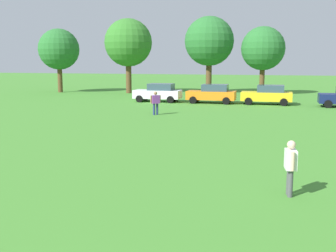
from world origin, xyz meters
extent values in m
plane|color=#42842D|center=(0.00, 30.00, 0.00)|extent=(160.00, 160.00, 0.00)
cylinder|color=#4C4C51|center=(7.16, 11.08, 0.39)|extent=(0.15, 0.15, 0.78)
cylinder|color=#4C4C51|center=(7.19, 10.85, 0.39)|extent=(0.15, 0.15, 0.78)
cube|color=white|center=(7.17, 10.96, 1.06)|extent=(0.36, 0.55, 0.55)
cylinder|color=beige|center=(7.13, 11.28, 1.07)|extent=(0.11, 0.11, 0.52)
cylinder|color=beige|center=(7.21, 10.64, 1.07)|extent=(0.11, 0.11, 0.52)
sphere|color=beige|center=(7.17, 10.96, 1.47)|extent=(0.24, 0.24, 0.24)
cylinder|color=navy|center=(-1.66, 26.86, 0.40)|extent=(0.15, 0.15, 0.80)
cylinder|color=navy|center=(-1.48, 27.01, 0.40)|extent=(0.15, 0.15, 0.80)
cube|color=purple|center=(-1.57, 26.93, 1.09)|extent=(0.61, 0.57, 0.57)
cylinder|color=#936B4C|center=(-1.82, 26.72, 1.11)|extent=(0.12, 0.12, 0.54)
cylinder|color=#936B4C|center=(-1.31, 27.14, 1.11)|extent=(0.12, 0.12, 0.54)
sphere|color=#936B4C|center=(-1.57, 26.93, 1.52)|extent=(0.25, 0.25, 0.25)
cube|color=white|center=(-4.07, 35.90, 0.70)|extent=(4.30, 1.80, 0.76)
cube|color=#334756|center=(-3.73, 35.90, 1.38)|extent=(2.24, 1.58, 0.60)
cylinder|color=black|center=(-5.53, 35.00, 0.32)|extent=(0.64, 0.22, 0.64)
cylinder|color=black|center=(-5.53, 36.80, 0.32)|extent=(0.64, 0.22, 0.64)
cylinder|color=black|center=(-2.61, 35.00, 0.32)|extent=(0.64, 0.22, 0.64)
cylinder|color=black|center=(-2.61, 36.80, 0.32)|extent=(0.64, 0.22, 0.64)
cube|color=orange|center=(0.90, 35.98, 0.70)|extent=(4.30, 1.80, 0.76)
cube|color=#334756|center=(1.24, 35.98, 1.38)|extent=(2.24, 1.58, 0.60)
cylinder|color=black|center=(-0.56, 35.08, 0.32)|extent=(0.64, 0.22, 0.64)
cylinder|color=black|center=(-0.56, 36.88, 0.32)|extent=(0.64, 0.22, 0.64)
cylinder|color=black|center=(2.36, 35.08, 0.32)|extent=(0.64, 0.22, 0.64)
cylinder|color=black|center=(2.36, 36.88, 0.32)|extent=(0.64, 0.22, 0.64)
cube|color=yellow|center=(5.70, 36.11, 0.70)|extent=(4.30, 1.80, 0.76)
cube|color=#334756|center=(6.05, 36.11, 1.38)|extent=(2.24, 1.58, 0.60)
cylinder|color=black|center=(4.24, 35.21, 0.32)|extent=(0.64, 0.22, 0.64)
cylinder|color=black|center=(4.24, 37.01, 0.32)|extent=(0.64, 0.22, 0.64)
cylinder|color=black|center=(7.16, 35.21, 0.32)|extent=(0.64, 0.22, 0.64)
cylinder|color=black|center=(7.16, 37.01, 0.32)|extent=(0.64, 0.22, 0.64)
cylinder|color=black|center=(10.60, 34.60, 0.32)|extent=(0.64, 0.22, 0.64)
cylinder|color=black|center=(10.60, 36.40, 0.32)|extent=(0.64, 0.22, 0.64)
cylinder|color=brown|center=(-18.62, 44.08, 1.52)|extent=(0.56, 0.56, 3.04)
sphere|color=#286B2D|center=(-18.62, 44.08, 5.08)|extent=(4.80, 4.80, 4.80)
cylinder|color=brown|center=(-10.25, 45.03, 1.73)|extent=(0.64, 0.64, 3.47)
sphere|color=#337528|center=(-10.25, 45.03, 5.80)|extent=(5.48, 5.48, 5.48)
cylinder|color=brown|center=(-1.20, 47.17, 1.78)|extent=(0.66, 0.66, 3.56)
sphere|color=#286B2D|center=(-1.20, 47.17, 5.95)|extent=(5.62, 5.62, 5.62)
cylinder|color=brown|center=(4.84, 46.85, 1.52)|extent=(0.56, 0.56, 3.04)
sphere|color=#286B2D|center=(4.84, 46.85, 5.09)|extent=(4.81, 4.81, 4.81)
camera|label=1|loc=(6.79, -0.91, 3.80)|focal=44.61mm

